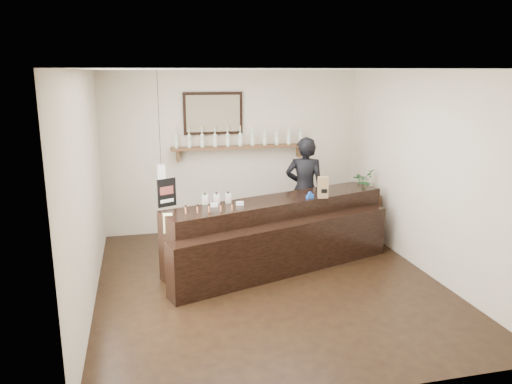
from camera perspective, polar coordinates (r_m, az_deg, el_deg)
The scene contains 10 objects.
ground at distance 6.86m, azimuth 1.48°, elevation -10.27°, with size 5.00×5.00×0.00m, color black.
room_shell at distance 6.36m, azimuth 1.58°, elevation 3.89°, with size 5.00×5.00×5.00m.
back_wall_decor at distance 8.62m, azimuth -3.49°, elevation 6.80°, with size 2.66×0.96×1.69m.
counter at distance 7.29m, azimuth 2.73°, elevation -4.97°, with size 3.50×2.00×1.14m.
promo_sign at distance 6.90m, azimuth -10.16°, elevation -0.08°, with size 0.26×0.14×0.39m.
paper_bag at distance 7.35m, azimuth 7.66°, elevation 0.53°, with size 0.16×0.13×0.31m.
tape_dispenser at distance 7.32m, azimuth 6.20°, elevation -0.43°, with size 0.12×0.08×0.10m.
side_cabinet at distance 8.66m, azimuth 11.95°, elevation -2.63°, with size 0.44×0.58×0.80m.
potted_plant at distance 8.51m, azimuth 12.14°, elevation 1.23°, with size 0.35×0.31×0.39m, color #27612B.
shopkeeper at distance 8.25m, azimuth 5.59°, elevation 1.04°, with size 0.72×0.47×1.98m, color black.
Camera 1 is at (-1.61, -6.06, 2.78)m, focal length 35.00 mm.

